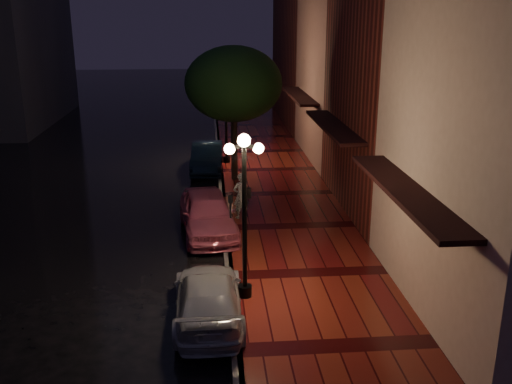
# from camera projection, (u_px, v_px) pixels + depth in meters

# --- Properties ---
(ground) EXTENTS (120.00, 120.00, 0.00)m
(ground) POSITION_uv_depth(u_px,v_px,m) (226.00, 232.00, 19.67)
(ground) COLOR black
(ground) RESTS_ON ground
(sidewalk) EXTENTS (4.50, 60.00, 0.15)m
(sidewalk) POSITION_uv_depth(u_px,v_px,m) (290.00, 228.00, 19.83)
(sidewalk) COLOR #4A0D0E
(sidewalk) RESTS_ON ground
(curb) EXTENTS (0.25, 60.00, 0.15)m
(curb) POSITION_uv_depth(u_px,v_px,m) (226.00, 230.00, 19.65)
(curb) COLOR #595451
(curb) RESTS_ON ground
(storefront_mid) EXTENTS (5.00, 8.00, 11.00)m
(storefront_mid) POSITION_uv_depth(u_px,v_px,m) (416.00, 63.00, 20.47)
(storefront_mid) COLOR #511914
(storefront_mid) RESTS_ON ground
(storefront_far) EXTENTS (5.00, 8.00, 9.00)m
(storefront_far) POSITION_uv_depth(u_px,v_px,m) (358.00, 70.00, 28.38)
(storefront_far) COLOR #8C5951
(storefront_far) RESTS_ON ground
(storefront_extra) EXTENTS (5.00, 12.00, 10.00)m
(storefront_extra) POSITION_uv_depth(u_px,v_px,m) (320.00, 48.00, 37.73)
(storefront_extra) COLOR #511914
(storefront_extra) RESTS_ON ground
(streetlamp_near) EXTENTS (0.96, 0.36, 4.31)m
(streetlamp_near) POSITION_uv_depth(u_px,v_px,m) (244.00, 207.00, 14.17)
(streetlamp_near) COLOR black
(streetlamp_near) RESTS_ON sidewalk
(streetlamp_far) EXTENTS (0.96, 0.36, 4.31)m
(streetlamp_far) POSITION_uv_depth(u_px,v_px,m) (226.00, 113.00, 27.47)
(streetlamp_far) COLOR black
(streetlamp_far) RESTS_ON sidewalk
(street_tree) EXTENTS (4.16, 4.16, 5.80)m
(street_tree) POSITION_uv_depth(u_px,v_px,m) (234.00, 86.00, 24.14)
(street_tree) COLOR black
(street_tree) RESTS_ON sidewalk
(pink_car) EXTENTS (2.23, 4.50, 1.48)m
(pink_car) POSITION_uv_depth(u_px,v_px,m) (208.00, 213.00, 19.28)
(pink_car) COLOR #C04F6A
(pink_car) RESTS_ON ground
(navy_car) EXTENTS (1.61, 4.15, 1.35)m
(navy_car) POSITION_uv_depth(u_px,v_px,m) (207.00, 157.00, 26.99)
(navy_car) COLOR black
(navy_car) RESTS_ON ground
(silver_car) EXTENTS (1.70, 4.11, 1.19)m
(silver_car) POSITION_uv_depth(u_px,v_px,m) (208.00, 298.00, 13.89)
(silver_car) COLOR #A7A7AE
(silver_car) RESTS_ON ground
(woman_with_umbrella) EXTENTS (0.97, 0.99, 2.35)m
(woman_with_umbrella) POSITION_uv_depth(u_px,v_px,m) (241.00, 176.00, 20.12)
(woman_with_umbrella) COLOR silver
(woman_with_umbrella) RESTS_ON sidewalk
(parking_meter) EXTENTS (0.16, 0.14, 1.47)m
(parking_meter) POSITION_uv_depth(u_px,v_px,m) (231.00, 213.00, 18.44)
(parking_meter) COLOR black
(parking_meter) RESTS_ON sidewalk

